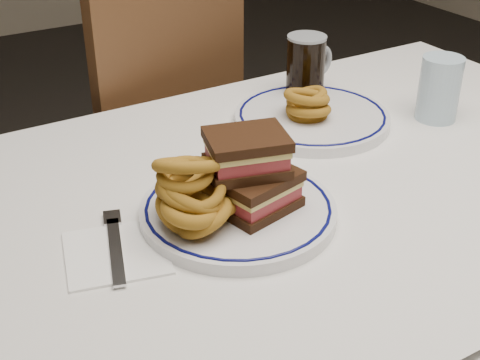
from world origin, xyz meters
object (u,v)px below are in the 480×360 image
chair_far (146,143)px  main_plate (238,210)px  reuben_sandwich (252,172)px  far_plate (312,117)px  beer_mug (307,67)px

chair_far → main_plate: 0.78m
chair_far → reuben_sandwich: (-0.13, -0.73, 0.30)m
chair_far → far_plate: size_ratio=3.21×
reuben_sandwich → far_plate: bearing=39.2°
beer_mug → chair_far: bearing=117.7°
chair_far → beer_mug: bearing=-62.3°
reuben_sandwich → chair_far: bearing=79.6°
chair_far → far_plate: bearing=-74.1°
beer_mug → far_plate: bearing=-120.0°
chair_far → main_plate: bearing=-101.8°
main_plate → reuben_sandwich: size_ratio=2.08×
chair_far → reuben_sandwich: bearing=-100.4°
chair_far → reuben_sandwich: size_ratio=6.76×
far_plate → main_plate: bearing=-143.9°
chair_far → beer_mug: size_ratio=7.17×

